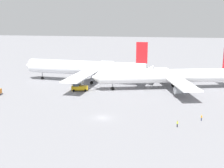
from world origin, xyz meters
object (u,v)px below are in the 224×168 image
object	(u,v)px
airliner_being_pushed	(168,76)
airliner_at_gate_left	(87,68)
ground_crew_ramp_agent_by_cones	(177,124)
ground_crew_wing_walker_right	(202,118)
pushback_tug	(79,87)

from	to	relation	value
airliner_being_pushed	airliner_at_gate_left	bearing A→B (deg)	168.69
ground_crew_ramp_agent_by_cones	ground_crew_wing_walker_right	bearing A→B (deg)	42.66
pushback_tug	ground_crew_ramp_agent_by_cones	distance (m)	46.72
airliner_at_gate_left	pushback_tug	distance (m)	15.66
airliner_being_pushed	ground_crew_wing_walker_right	distance (m)	35.80
airliner_being_pushed	ground_crew_wing_walker_right	world-z (taller)	airliner_being_pushed
airliner_being_pushed	pushback_tug	xyz separation A→B (m)	(-31.88, -8.43, -3.58)
airliner_at_gate_left	airliner_being_pushed	size ratio (longest dim) A/B	1.00
airliner_at_gate_left	ground_crew_ramp_agent_by_cones	world-z (taller)	airliner_at_gate_left
pushback_tug	ground_crew_wing_walker_right	world-z (taller)	pushback_tug
ground_crew_ramp_agent_by_cones	ground_crew_wing_walker_right	size ratio (longest dim) A/B	1.03
pushback_tug	ground_crew_wing_walker_right	bearing A→B (deg)	-32.83
ground_crew_wing_walker_right	ground_crew_ramp_agent_by_cones	bearing A→B (deg)	-137.34
pushback_tug	ground_crew_ramp_agent_by_cones	size ratio (longest dim) A/B	5.40
ground_crew_wing_walker_right	airliner_being_pushed	bearing A→B (deg)	103.94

